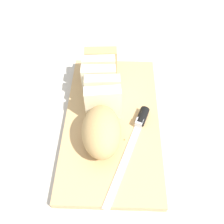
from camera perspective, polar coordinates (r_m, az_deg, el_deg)
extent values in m
plane|color=beige|center=(0.69, 0.00, -2.69)|extent=(3.00, 3.00, 0.00)
cube|color=tan|center=(0.68, 0.00, -2.12)|extent=(0.48, 0.26, 0.02)
ellipsoid|color=tan|center=(0.59, -2.51, -4.66)|extent=(0.15, 0.11, 0.10)
cube|color=beige|center=(0.64, -2.14, 2.02)|extent=(0.04, 0.10, 0.10)
cube|color=beige|center=(0.66, -2.21, 4.69)|extent=(0.04, 0.10, 0.11)
cube|color=beige|center=(0.69, -3.11, 7.12)|extent=(0.04, 0.10, 0.10)
cube|color=beige|center=(0.72, -3.08, 9.40)|extent=(0.04, 0.10, 0.11)
cube|color=tan|center=(0.75, -2.62, 11.52)|extent=(0.04, 0.10, 0.11)
cube|color=silver|center=(0.60, 2.87, -11.97)|extent=(0.23, 0.10, 0.00)
cylinder|color=black|center=(0.67, 7.19, -0.75)|extent=(0.06, 0.04, 0.03)
cube|color=silver|center=(0.65, 6.47, -2.63)|extent=(0.03, 0.03, 0.02)
sphere|color=tan|center=(0.67, -2.53, -1.70)|extent=(0.00, 0.00, 0.00)
sphere|color=tan|center=(0.63, 3.04, -6.58)|extent=(0.00, 0.00, 0.00)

